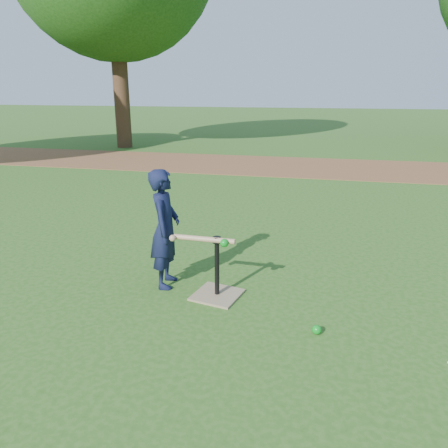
# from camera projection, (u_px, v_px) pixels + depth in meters

# --- Properties ---
(ground) EXTENTS (80.00, 80.00, 0.00)m
(ground) POSITION_uv_depth(u_px,v_px,m) (248.00, 300.00, 4.21)
(ground) COLOR #285116
(ground) RESTS_ON ground
(dirt_strip) EXTENTS (24.00, 3.00, 0.01)m
(dirt_strip) POSITION_uv_depth(u_px,v_px,m) (299.00, 167.00, 11.17)
(dirt_strip) COLOR brown
(dirt_strip) RESTS_ON ground
(child) EXTENTS (0.35, 0.48, 1.21)m
(child) POSITION_uv_depth(u_px,v_px,m) (165.00, 229.00, 4.37)
(child) COLOR black
(child) RESTS_ON ground
(wiffle_ball_ground) EXTENTS (0.08, 0.08, 0.08)m
(wiffle_ball_ground) POSITION_uv_depth(u_px,v_px,m) (317.00, 330.00, 3.62)
(wiffle_ball_ground) COLOR #0C881C
(wiffle_ball_ground) RESTS_ON ground
(batting_tee) EXTENTS (0.51, 0.51, 0.61)m
(batting_tee) POSITION_uv_depth(u_px,v_px,m) (217.00, 286.00, 4.26)
(batting_tee) COLOR #917D5C
(batting_tee) RESTS_ON ground
(swing_action) EXTENTS (0.63, 0.12, 0.08)m
(swing_action) POSITION_uv_depth(u_px,v_px,m) (205.00, 240.00, 4.11)
(swing_action) COLOR tan
(swing_action) RESTS_ON ground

